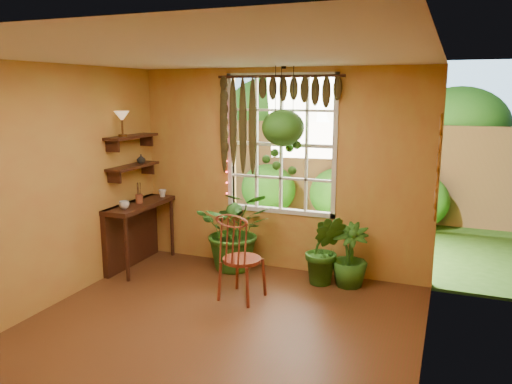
% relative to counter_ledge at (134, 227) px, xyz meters
% --- Properties ---
extents(floor, '(4.50, 4.50, 0.00)m').
position_rel_counter_ledge_xyz_m(floor, '(1.91, -1.60, -0.55)').
color(floor, '#572B19').
rests_on(floor, ground).
extents(ceiling, '(4.50, 4.50, 0.00)m').
position_rel_counter_ledge_xyz_m(ceiling, '(1.91, -1.60, 2.15)').
color(ceiling, silver).
rests_on(ceiling, wall_back).
extents(wall_back, '(4.00, 0.00, 4.00)m').
position_rel_counter_ledge_xyz_m(wall_back, '(1.91, 0.65, 0.80)').
color(wall_back, '#B8973F').
rests_on(wall_back, floor).
extents(wall_left, '(0.00, 4.50, 4.50)m').
position_rel_counter_ledge_xyz_m(wall_left, '(-0.09, -1.60, 0.80)').
color(wall_left, '#B8973F').
rests_on(wall_left, floor).
extents(wall_right, '(0.00, 4.50, 4.50)m').
position_rel_counter_ledge_xyz_m(wall_right, '(3.91, -1.60, 0.80)').
color(wall_right, '#B8973F').
rests_on(wall_right, floor).
extents(window, '(1.52, 0.10, 1.86)m').
position_rel_counter_ledge_xyz_m(window, '(1.91, 0.68, 1.15)').
color(window, silver).
rests_on(window, wall_back).
extents(valance_vine, '(1.70, 0.12, 1.10)m').
position_rel_counter_ledge_xyz_m(valance_vine, '(1.82, 0.56, 1.73)').
color(valance_vine, '#3C1C10').
rests_on(valance_vine, window).
extents(string_lights, '(0.03, 0.03, 1.54)m').
position_rel_counter_ledge_xyz_m(string_lights, '(1.15, 0.59, 1.20)').
color(string_lights, '#FF2633').
rests_on(string_lights, window).
extents(wall_plates, '(0.04, 0.32, 1.10)m').
position_rel_counter_ledge_xyz_m(wall_plates, '(3.89, 0.19, 1.00)').
color(wall_plates, beige).
rests_on(wall_plates, wall_right).
extents(counter_ledge, '(0.40, 1.20, 0.90)m').
position_rel_counter_ledge_xyz_m(counter_ledge, '(0.00, 0.00, 0.00)').
color(counter_ledge, '#3C1C10').
rests_on(counter_ledge, floor).
extents(shelf_lower, '(0.25, 0.90, 0.04)m').
position_rel_counter_ledge_xyz_m(shelf_lower, '(0.03, 0.00, 0.85)').
color(shelf_lower, '#3C1C10').
rests_on(shelf_lower, wall_left).
extents(shelf_upper, '(0.25, 0.90, 0.04)m').
position_rel_counter_ledge_xyz_m(shelf_upper, '(0.03, 0.00, 1.25)').
color(shelf_upper, '#3C1C10').
rests_on(shelf_upper, wall_left).
extents(backyard, '(14.00, 10.00, 12.00)m').
position_rel_counter_ledge_xyz_m(backyard, '(2.15, 5.27, 0.73)').
color(backyard, '#285317').
rests_on(backyard, ground).
extents(windsor_chair, '(0.52, 0.54, 1.21)m').
position_rel_counter_ledge_xyz_m(windsor_chair, '(1.84, -0.53, -0.20)').
color(windsor_chair, maroon).
rests_on(windsor_chair, floor).
extents(potted_plant_left, '(1.23, 1.15, 1.12)m').
position_rel_counter_ledge_xyz_m(potted_plant_left, '(1.38, 0.37, 0.01)').
color(potted_plant_left, '#1F5015').
rests_on(potted_plant_left, floor).
extents(potted_plant_mid, '(0.51, 0.42, 0.91)m').
position_rel_counter_ledge_xyz_m(potted_plant_mid, '(2.64, 0.27, -0.10)').
color(potted_plant_mid, '#1F5015').
rests_on(potted_plant_mid, floor).
extents(potted_plant_right, '(0.52, 0.52, 0.80)m').
position_rel_counter_ledge_xyz_m(potted_plant_right, '(2.94, 0.34, -0.15)').
color(potted_plant_right, '#1F5015').
rests_on(potted_plant_right, floor).
extents(hanging_basket, '(0.54, 0.54, 1.35)m').
position_rel_counter_ledge_xyz_m(hanging_basket, '(2.03, 0.40, 1.34)').
color(hanging_basket, black).
rests_on(hanging_basket, ceiling).
extents(cup_a, '(0.16, 0.16, 0.10)m').
position_rel_counter_ledge_xyz_m(cup_a, '(0.13, -0.37, 0.40)').
color(cup_a, silver).
rests_on(cup_a, counter_ledge).
extents(cup_b, '(0.13, 0.13, 0.11)m').
position_rel_counter_ledge_xyz_m(cup_b, '(0.19, 0.45, 0.40)').
color(cup_b, beige).
rests_on(cup_b, counter_ledge).
extents(brush_jar, '(0.10, 0.10, 0.36)m').
position_rel_counter_ledge_xyz_m(brush_jar, '(0.11, -0.00, 0.49)').
color(brush_jar, brown).
rests_on(brush_jar, counter_ledge).
extents(shelf_vase, '(0.13, 0.13, 0.12)m').
position_rel_counter_ledge_xyz_m(shelf_vase, '(0.04, 0.18, 0.93)').
color(shelf_vase, '#B2AD99').
rests_on(shelf_vase, shelf_lower).
extents(tiffany_lamp, '(0.20, 0.20, 0.33)m').
position_rel_counter_ledge_xyz_m(tiffany_lamp, '(0.05, -0.21, 1.51)').
color(tiffany_lamp, brown).
rests_on(tiffany_lamp, shelf_upper).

